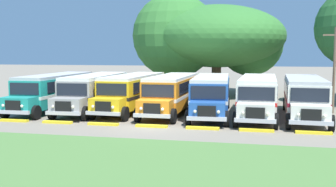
% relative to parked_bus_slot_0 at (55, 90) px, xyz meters
% --- Properties ---
extents(ground_plane, '(220.00, 220.00, 0.00)m').
position_rel_parked_bus_slot_0_xyz_m(ground_plane, '(9.59, -5.49, -1.58)').
color(ground_plane, slate).
extents(foreground_grass_strip, '(80.00, 11.55, 0.01)m').
position_rel_parked_bus_slot_0_xyz_m(foreground_grass_strip, '(9.59, -14.93, -1.58)').
color(foreground_grass_strip, '#4C7538').
rests_on(foreground_grass_strip, ground_plane).
extents(parked_bus_slot_0, '(2.70, 10.84, 2.82)m').
position_rel_parked_bus_slot_0_xyz_m(parked_bus_slot_0, '(0.00, 0.00, 0.00)').
color(parked_bus_slot_0, teal).
rests_on(parked_bus_slot_0, ground_plane).
extents(parked_bus_slot_1, '(2.92, 10.87, 2.82)m').
position_rel_parked_bus_slot_0_xyz_m(parked_bus_slot_1, '(3.36, 0.28, 0.00)').
color(parked_bus_slot_1, '#9E9993').
rests_on(parked_bus_slot_1, ground_plane).
extents(parked_bus_slot_2, '(3.11, 10.90, 2.82)m').
position_rel_parked_bus_slot_0_xyz_m(parked_bus_slot_2, '(6.36, 0.76, 0.00)').
color(parked_bus_slot_2, yellow).
rests_on(parked_bus_slot_2, ground_plane).
extents(parked_bus_slot_3, '(2.91, 10.87, 2.82)m').
position_rel_parked_bus_slot_0_xyz_m(parked_bus_slot_3, '(9.60, 0.50, 0.00)').
color(parked_bus_slot_3, orange).
rests_on(parked_bus_slot_3, ground_plane).
extents(parked_bus_slot_4, '(3.19, 10.91, 2.82)m').
position_rel_parked_bus_slot_0_xyz_m(parked_bus_slot_4, '(12.64, 0.09, 0.00)').
color(parked_bus_slot_4, '#23519E').
rests_on(parked_bus_slot_4, ground_plane).
extents(parked_bus_slot_5, '(3.01, 10.88, 2.82)m').
position_rel_parked_bus_slot_0_xyz_m(parked_bus_slot_5, '(16.01, -0.01, 0.00)').
color(parked_bus_slot_5, silver).
rests_on(parked_bus_slot_5, ground_plane).
extents(parked_bus_slot_6, '(3.14, 10.90, 2.82)m').
position_rel_parked_bus_slot_0_xyz_m(parked_bus_slot_6, '(19.19, -0.05, 0.00)').
color(parked_bus_slot_6, silver).
rests_on(parked_bus_slot_6, ground_plane).
extents(curb_wheelstop_0, '(2.00, 0.36, 0.15)m').
position_rel_parked_bus_slot_0_xyz_m(curb_wheelstop_0, '(0.13, -5.84, -1.51)').
color(curb_wheelstop_0, yellow).
rests_on(curb_wheelstop_0, ground_plane).
extents(curb_wheelstop_1, '(2.00, 0.36, 0.15)m').
position_rel_parked_bus_slot_0_xyz_m(curb_wheelstop_1, '(3.28, -5.84, -1.51)').
color(curb_wheelstop_1, yellow).
rests_on(curb_wheelstop_1, ground_plane).
extents(curb_wheelstop_2, '(2.00, 0.36, 0.15)m').
position_rel_parked_bus_slot_0_xyz_m(curb_wheelstop_2, '(6.44, -5.84, -1.51)').
color(curb_wheelstop_2, yellow).
rests_on(curb_wheelstop_2, ground_plane).
extents(curb_wheelstop_3, '(2.00, 0.36, 0.15)m').
position_rel_parked_bus_slot_0_xyz_m(curb_wheelstop_3, '(9.59, -5.84, -1.51)').
color(curb_wheelstop_3, yellow).
rests_on(curb_wheelstop_3, ground_plane).
extents(curb_wheelstop_4, '(2.00, 0.36, 0.15)m').
position_rel_parked_bus_slot_0_xyz_m(curb_wheelstop_4, '(12.74, -5.84, -1.51)').
color(curb_wheelstop_4, yellow).
rests_on(curb_wheelstop_4, ground_plane).
extents(curb_wheelstop_5, '(2.00, 0.36, 0.15)m').
position_rel_parked_bus_slot_0_xyz_m(curb_wheelstop_5, '(15.90, -5.84, -1.51)').
color(curb_wheelstop_5, yellow).
rests_on(curb_wheelstop_5, ground_plane).
extents(curb_wheelstop_6, '(2.00, 0.36, 0.15)m').
position_rel_parked_bus_slot_0_xyz_m(curb_wheelstop_6, '(19.05, -5.84, -1.51)').
color(curb_wheelstop_6, yellow).
rests_on(curb_wheelstop_6, ground_plane).
extents(broad_shade_tree, '(15.82, 14.75, 10.74)m').
position_rel_parked_bus_slot_0_xyz_m(broad_shade_tree, '(11.14, 13.47, 4.62)').
color(broad_shade_tree, brown).
rests_on(broad_shade_tree, ground_plane).
extents(utility_pole, '(1.80, 0.20, 6.48)m').
position_rel_parked_bus_slot_0_xyz_m(utility_pole, '(21.58, 2.55, 1.90)').
color(utility_pole, brown).
rests_on(utility_pole, ground_plane).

